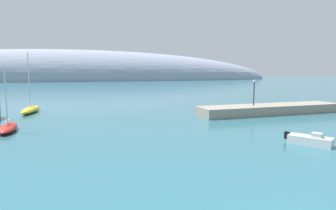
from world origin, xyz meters
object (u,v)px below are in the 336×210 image
object	(u,v)px
sailboat_red_near_shore	(8,127)
motorboat_white_foreground	(310,140)
sailboat_yellow_mid_mooring	(31,109)
harbor_lamp_post	(254,90)

from	to	relation	value
sailboat_red_near_shore	motorboat_white_foreground	distance (m)	32.57
sailboat_yellow_mid_mooring	motorboat_white_foreground	distance (m)	42.28
sailboat_yellow_mid_mooring	sailboat_red_near_shore	bearing A→B (deg)	6.93
sailboat_red_near_shore	sailboat_yellow_mid_mooring	size ratio (longest dim) A/B	0.76
sailboat_yellow_mid_mooring	motorboat_white_foreground	size ratio (longest dim) A/B	2.48
sailboat_red_near_shore	motorboat_white_foreground	bearing A→B (deg)	59.68
motorboat_white_foreground	harbor_lamp_post	xyz separation A→B (m)	(5.31, 18.81, 3.54)
sailboat_yellow_mid_mooring	motorboat_white_foreground	world-z (taller)	sailboat_yellow_mid_mooring
sailboat_red_near_shore	motorboat_white_foreground	size ratio (longest dim) A/B	1.89
sailboat_yellow_mid_mooring	motorboat_white_foreground	xyz separation A→B (m)	(29.81, -29.98, -0.11)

